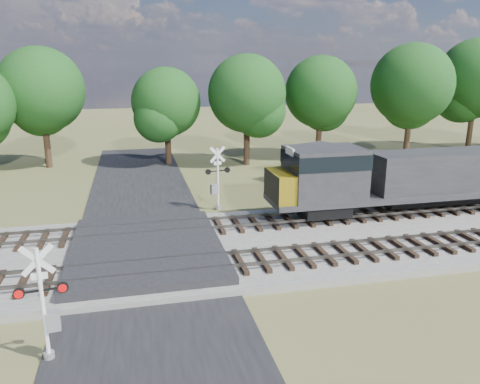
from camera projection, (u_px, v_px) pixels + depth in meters
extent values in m
plane|color=#4F532C|center=(147.00, 260.00, 21.90)|extent=(160.00, 160.00, 0.00)
cube|color=gray|center=(341.00, 236.00, 24.51)|extent=(140.00, 10.00, 0.30)
cube|color=black|center=(147.00, 260.00, 21.89)|extent=(7.00, 60.00, 0.08)
cube|color=#262628|center=(147.00, 250.00, 22.28)|extent=(7.00, 9.00, 0.62)
cube|color=black|center=(195.00, 266.00, 20.35)|extent=(44.00, 2.60, 0.18)
cube|color=#58524B|center=(371.00, 253.00, 21.38)|extent=(140.00, 0.08, 0.15)
cube|color=#58524B|center=(357.00, 241.00, 22.73)|extent=(140.00, 0.08, 0.15)
cube|color=black|center=(183.00, 228.00, 25.05)|extent=(44.00, 2.60, 0.18)
cube|color=#58524B|center=(327.00, 219.00, 26.08)|extent=(140.00, 0.08, 0.15)
cube|color=#58524B|center=(318.00, 211.00, 27.42)|extent=(140.00, 0.08, 0.15)
cylinder|color=silver|center=(43.00, 306.00, 14.04)|extent=(0.13, 0.13, 3.73)
cylinder|color=gray|center=(49.00, 356.00, 14.50)|extent=(0.34, 0.34, 0.28)
cube|color=silver|center=(37.00, 260.00, 13.65)|extent=(0.97, 0.14, 0.98)
cube|color=silver|center=(37.00, 260.00, 13.65)|extent=(0.97, 0.14, 0.98)
cube|color=silver|center=(39.00, 276.00, 13.78)|extent=(0.47, 0.08, 0.21)
cube|color=black|center=(41.00, 290.00, 13.90)|extent=(1.49, 0.21, 0.06)
cylinder|color=red|center=(19.00, 294.00, 13.71)|extent=(0.34, 0.13, 0.34)
cylinder|color=red|center=(63.00, 287.00, 14.10)|extent=(0.34, 0.13, 0.34)
cube|color=gray|center=(53.00, 321.00, 14.26)|extent=(0.45, 0.32, 0.61)
cylinder|color=silver|center=(218.00, 179.00, 29.01)|extent=(0.14, 0.14, 3.93)
cylinder|color=gray|center=(218.00, 207.00, 29.49)|extent=(0.35, 0.35, 0.29)
cube|color=silver|center=(218.00, 154.00, 28.60)|extent=(1.02, 0.24, 1.03)
cube|color=silver|center=(218.00, 154.00, 28.60)|extent=(1.02, 0.24, 1.03)
cube|color=silver|center=(218.00, 163.00, 28.74)|extent=(0.49, 0.13, 0.22)
cube|color=black|center=(218.00, 171.00, 28.87)|extent=(1.55, 0.37, 0.06)
cylinder|color=red|center=(227.00, 170.00, 29.13)|extent=(0.37, 0.17, 0.35)
cylinder|color=red|center=(208.00, 172.00, 28.61)|extent=(0.37, 0.17, 0.35)
cube|color=gray|center=(214.00, 189.00, 29.07)|extent=(0.49, 0.38, 0.64)
cube|color=#442F1D|center=(320.00, 166.00, 35.80)|extent=(4.94, 4.94, 2.64)
cube|color=#2D2D2F|center=(321.00, 148.00, 35.42)|extent=(5.43, 5.43, 0.19)
cylinder|color=black|center=(46.00, 138.00, 40.99)|extent=(0.56, 0.56, 5.20)
sphere|color=#143E13|center=(41.00, 90.00, 39.88)|extent=(7.28, 7.28, 7.28)
cylinder|color=black|center=(168.00, 141.00, 42.05)|extent=(0.56, 0.56, 4.35)
sphere|color=#143E13|center=(166.00, 102.00, 41.13)|extent=(6.08, 6.08, 6.08)
cylinder|color=black|center=(247.00, 138.00, 42.02)|extent=(0.56, 0.56, 4.90)
sphere|color=#143E13|center=(247.00, 94.00, 40.98)|extent=(6.86, 6.86, 6.86)
cylinder|color=black|center=(319.00, 133.00, 45.33)|extent=(0.56, 0.56, 4.86)
sphere|color=#143E13|center=(321.00, 92.00, 44.30)|extent=(6.81, 6.81, 6.81)
cylinder|color=black|center=(408.00, 131.00, 44.70)|extent=(0.56, 0.56, 5.42)
sphere|color=#143E13|center=(412.00, 84.00, 43.56)|extent=(7.59, 7.59, 7.59)
cylinder|color=black|center=(471.00, 124.00, 48.80)|extent=(0.56, 0.56, 5.75)
sphere|color=#143E13|center=(477.00, 78.00, 47.58)|extent=(8.05, 8.05, 8.05)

